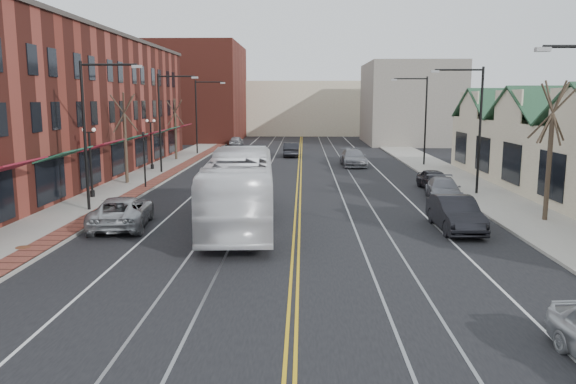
# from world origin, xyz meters

# --- Properties ---
(ground) EXTENTS (160.00, 160.00, 0.00)m
(ground) POSITION_xyz_m (0.00, 0.00, 0.00)
(ground) COLOR black
(ground) RESTS_ON ground
(sidewalk_left) EXTENTS (4.00, 120.00, 0.15)m
(sidewalk_left) POSITION_xyz_m (-12.00, 20.00, 0.07)
(sidewalk_left) COLOR gray
(sidewalk_left) RESTS_ON ground
(sidewalk_right) EXTENTS (4.00, 120.00, 0.15)m
(sidewalk_right) POSITION_xyz_m (12.00, 20.00, 0.07)
(sidewalk_right) COLOR gray
(sidewalk_right) RESTS_ON ground
(building_left) EXTENTS (10.00, 50.00, 11.00)m
(building_left) POSITION_xyz_m (-19.00, 27.00, 5.50)
(building_left) COLOR maroon
(building_left) RESTS_ON ground
(backdrop_left) EXTENTS (14.00, 18.00, 14.00)m
(backdrop_left) POSITION_xyz_m (-16.00, 70.00, 7.00)
(backdrop_left) COLOR maroon
(backdrop_left) RESTS_ON ground
(backdrop_mid) EXTENTS (22.00, 14.00, 9.00)m
(backdrop_mid) POSITION_xyz_m (0.00, 85.00, 4.50)
(backdrop_mid) COLOR beige
(backdrop_mid) RESTS_ON ground
(backdrop_right) EXTENTS (12.00, 16.00, 11.00)m
(backdrop_right) POSITION_xyz_m (15.00, 65.00, 5.50)
(backdrop_right) COLOR slate
(backdrop_right) RESTS_ON ground
(streetlight_l_1) EXTENTS (3.33, 0.25, 8.00)m
(streetlight_l_1) POSITION_xyz_m (-11.05, 16.00, 5.03)
(streetlight_l_1) COLOR black
(streetlight_l_1) RESTS_ON sidewalk_left
(streetlight_l_2) EXTENTS (3.33, 0.25, 8.00)m
(streetlight_l_2) POSITION_xyz_m (-11.05, 32.00, 5.03)
(streetlight_l_2) COLOR black
(streetlight_l_2) RESTS_ON sidewalk_left
(streetlight_l_3) EXTENTS (3.33, 0.25, 8.00)m
(streetlight_l_3) POSITION_xyz_m (-11.05, 48.00, 5.03)
(streetlight_l_3) COLOR black
(streetlight_l_3) RESTS_ON sidewalk_left
(streetlight_r_1) EXTENTS (3.33, 0.25, 8.00)m
(streetlight_r_1) POSITION_xyz_m (11.05, 22.00, 5.03)
(streetlight_r_1) COLOR black
(streetlight_r_1) RESTS_ON sidewalk_right
(streetlight_r_2) EXTENTS (3.33, 0.25, 8.00)m
(streetlight_r_2) POSITION_xyz_m (11.05, 38.00, 5.03)
(streetlight_r_2) COLOR black
(streetlight_r_2) RESTS_ON sidewalk_right
(lamppost_l_2) EXTENTS (0.84, 0.28, 4.27)m
(lamppost_l_2) POSITION_xyz_m (-12.80, 20.00, 2.20)
(lamppost_l_2) COLOR black
(lamppost_l_2) RESTS_ON sidewalk_left
(lamppost_l_3) EXTENTS (0.84, 0.28, 4.27)m
(lamppost_l_3) POSITION_xyz_m (-12.80, 34.00, 2.20)
(lamppost_l_3) COLOR black
(lamppost_l_3) RESTS_ON sidewalk_left
(tree_left_near) EXTENTS (1.78, 1.37, 6.48)m
(tree_left_near) POSITION_xyz_m (-12.50, 26.00, 3.51)
(tree_left_near) COLOR #382B21
(tree_left_near) RESTS_ON sidewalk_left
(tree_left_far) EXTENTS (1.66, 1.28, 6.02)m
(tree_left_far) POSITION_xyz_m (-12.50, 42.00, 3.28)
(tree_left_far) COLOR #382B21
(tree_left_far) RESTS_ON sidewalk_left
(tree_right_mid) EXTENTS (1.90, 1.46, 6.93)m
(tree_right_mid) POSITION_xyz_m (12.50, 14.00, 3.75)
(tree_right_mid) COLOR #382B21
(tree_right_mid) RESTS_ON sidewalk_right
(manhole_far) EXTENTS (0.60, 0.60, 0.02)m
(manhole_far) POSITION_xyz_m (-11.20, 8.00, 0.16)
(manhole_far) COLOR #592D19
(manhole_far) RESTS_ON sidewalk_left
(traffic_signal) EXTENTS (0.18, 0.15, 3.80)m
(traffic_signal) POSITION_xyz_m (-10.60, 24.00, 2.35)
(traffic_signal) COLOR black
(traffic_signal) RESTS_ON sidewalk_left
(transit_bus) EXTENTS (3.91, 13.22, 3.63)m
(transit_bus) POSITION_xyz_m (-2.79, 13.03, 1.82)
(transit_bus) COLOR white
(transit_bus) RESTS_ON ground
(parked_suv) EXTENTS (3.21, 5.74, 1.52)m
(parked_suv) POSITION_xyz_m (-8.49, 12.42, 0.76)
(parked_suv) COLOR #A0A3A6
(parked_suv) RESTS_ON ground
(parked_car_b) EXTENTS (1.79, 4.93, 1.62)m
(parked_car_b) POSITION_xyz_m (7.50, 12.15, 0.81)
(parked_car_b) COLOR black
(parked_car_b) RESTS_ON ground
(parked_car_c) EXTENTS (2.45, 4.90, 1.37)m
(parked_car_c) POSITION_xyz_m (8.92, 20.20, 0.68)
(parked_car_c) COLOR slate
(parked_car_c) RESTS_ON ground
(parked_car_d) EXTENTS (2.03, 4.18, 1.37)m
(parked_car_d) POSITION_xyz_m (9.30, 24.22, 0.69)
(parked_car_d) COLOR black
(parked_car_d) RESTS_ON ground
(distant_car_left) EXTENTS (1.65, 4.60, 1.51)m
(distant_car_left) POSITION_xyz_m (-1.00, 46.14, 0.75)
(distant_car_left) COLOR black
(distant_car_left) RESTS_ON ground
(distant_car_right) EXTENTS (2.35, 5.40, 1.55)m
(distant_car_right) POSITION_xyz_m (4.93, 37.70, 0.77)
(distant_car_right) COLOR slate
(distant_car_right) RESTS_ON ground
(distant_car_far) EXTENTS (1.75, 3.87, 1.29)m
(distant_car_far) POSITION_xyz_m (-8.50, 59.89, 0.64)
(distant_car_far) COLOR #98999F
(distant_car_far) RESTS_ON ground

